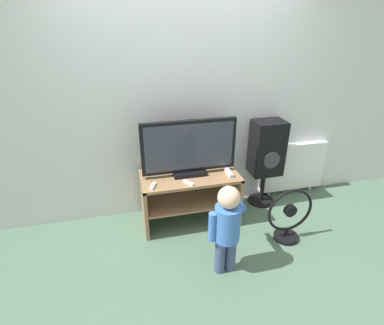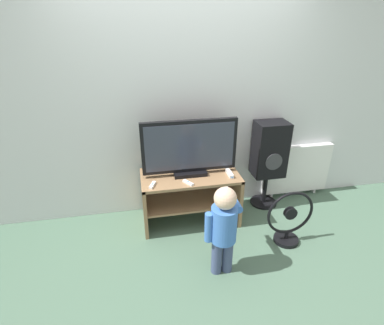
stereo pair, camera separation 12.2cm
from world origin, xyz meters
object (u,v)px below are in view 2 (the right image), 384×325
at_px(remote_primary, 152,185).
at_px(floor_fan, 289,220).
at_px(radiator, 296,169).
at_px(television, 190,149).
at_px(child, 224,224).
at_px(game_console, 229,173).
at_px(remote_secondary, 188,183).
at_px(speaker_tower, 269,152).

height_order(remote_primary, floor_fan, remote_primary).
bearing_deg(remote_primary, radiator, 13.18).
distance_m(television, child, 0.90).
xyz_separation_m(game_console, child, (-0.27, -0.72, -0.08)).
height_order(game_console, floor_fan, game_console).
relative_size(television, floor_fan, 1.68).
distance_m(remote_secondary, child, 0.65).
xyz_separation_m(game_console, radiator, (0.99, 0.35, -0.22)).
relative_size(remote_primary, floor_fan, 0.23).
xyz_separation_m(remote_secondary, speaker_tower, (1.00, 0.33, 0.11)).
bearing_deg(child, television, 99.17).
height_order(child, speaker_tower, speaker_tower).
height_order(television, speaker_tower, television).
height_order(television, radiator, television).
bearing_deg(speaker_tower, child, -130.64).
height_order(television, remote_secondary, television).
bearing_deg(game_console, radiator, 19.40).
distance_m(child, floor_fan, 0.83).
xyz_separation_m(television, remote_secondary, (-0.05, -0.20, -0.28)).
distance_m(remote_secondary, speaker_tower, 1.06).
height_order(television, floor_fan, television).
xyz_separation_m(television, speaker_tower, (0.95, 0.13, -0.17)).
bearing_deg(game_console, child, -110.90).
relative_size(remote_secondary, speaker_tower, 0.12).
height_order(television, remote_primary, television).
bearing_deg(game_console, remote_primary, -174.85).
relative_size(speaker_tower, floor_fan, 1.78).
xyz_separation_m(speaker_tower, radiator, (0.45, 0.11, -0.32)).
bearing_deg(remote_secondary, television, 74.87).
distance_m(floor_fan, radiator, 0.97).
bearing_deg(radiator, television, -170.13).
distance_m(game_console, speaker_tower, 0.60).
bearing_deg(game_console, remote_secondary, -168.29).
height_order(remote_secondary, speaker_tower, speaker_tower).
bearing_deg(floor_fan, remote_secondary, 158.26).
xyz_separation_m(television, floor_fan, (0.89, -0.58, -0.60)).
relative_size(television, radiator, 1.15).
relative_size(game_console, remote_primary, 1.36).
bearing_deg(television, floor_fan, -33.04).
xyz_separation_m(remote_secondary, child, (0.19, -0.62, -0.07)).
relative_size(television, speaker_tower, 0.94).
distance_m(speaker_tower, floor_fan, 0.83).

